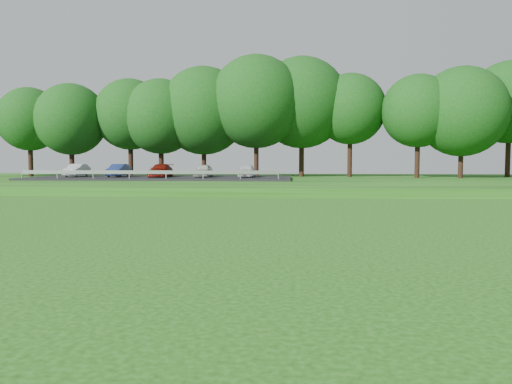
{
  "coord_description": "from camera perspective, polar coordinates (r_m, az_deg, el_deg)",
  "views": [
    {
      "loc": [
        -11.85,
        -12.33,
        2.46
      ],
      "look_at": [
        -13.11,
        5.02,
        1.3
      ],
      "focal_mm": 35.0,
      "sensor_mm": 36.0,
      "label": 1
    }
  ],
  "objects": [
    {
      "name": "parking_lot",
      "position": [
        46.74,
        -10.81,
        1.98
      ],
      "size": [
        24.0,
        9.0,
        1.38
      ],
      "color": "black",
      "rests_on": "berm"
    },
    {
      "name": "walking_path",
      "position": [
        34.52,
        24.24,
        -0.57
      ],
      "size": [
        130.0,
        1.6,
        0.04
      ],
      "primitive_type": "cube",
      "color": "gray",
      "rests_on": "ground"
    },
    {
      "name": "berm",
      "position": [
        47.87,
        18.51,
        1.04
      ],
      "size": [
        130.0,
        30.0,
        0.6
      ],
      "primitive_type": "cube",
      "color": "#19400C",
      "rests_on": "ground"
    },
    {
      "name": "treeline",
      "position": [
        52.01,
        17.59,
        9.87
      ],
      "size": [
        104.0,
        7.0,
        15.0
      ],
      "primitive_type": null,
      "color": "#0E3F12",
      "rests_on": "berm"
    }
  ]
}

